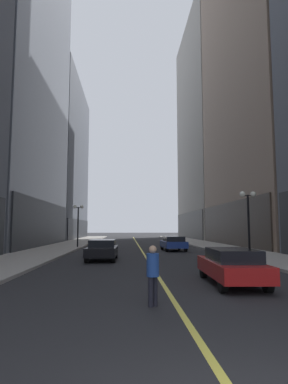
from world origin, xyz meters
name	(u,v)px	position (x,y,z in m)	size (l,w,h in m)	color
ground_plane	(139,246)	(0.00, 35.00, 0.00)	(200.00, 200.00, 0.00)	#262628
sidewalk_left	(66,246)	(-8.25, 35.00, 0.07)	(4.50, 78.00, 0.15)	#9E9991
sidewalk_right	(210,245)	(8.25, 35.00, 0.07)	(4.50, 78.00, 0.15)	#9E9991
lane_centre_stripe	(139,246)	(0.00, 35.00, 0.00)	(0.16, 70.00, 0.01)	#E5D64C
building_left_far	(51,161)	(-16.13, 60.00, 14.95)	(11.47, 26.00, 30.03)	#4C515B
building_right_far	(224,129)	(17.90, 60.00, 21.71)	(14.99, 26.00, 43.57)	#A8A399
car_red	(231,265)	(2.54, 8.96, 0.72)	(1.87, 4.68, 1.32)	#B21919
car_black	(102,249)	(-2.95, 18.36, 0.72)	(1.91, 4.22, 1.32)	black
car_blue	(173,243)	(2.88, 26.95, 0.72)	(2.08, 4.22, 1.32)	navy
pedestrian_in_blue_hoodie	(153,271)	(-0.65, 5.73, 0.94)	(0.48, 0.48, 1.62)	black
street_lamp_left_far	(78,216)	(-6.40, 30.94, 3.26)	(1.06, 0.36, 4.43)	black
street_lamp_right_mid	(248,210)	(6.40, 17.42, 3.26)	(1.06, 0.36, 4.43)	black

